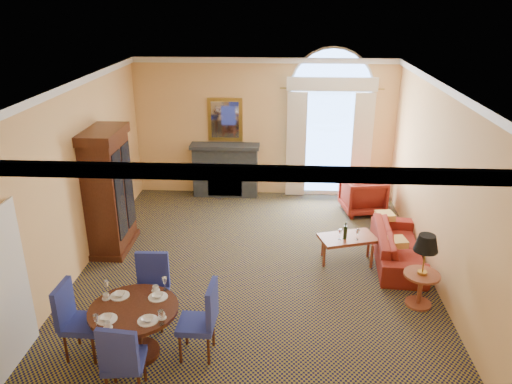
# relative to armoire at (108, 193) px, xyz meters

# --- Properties ---
(ground) EXTENTS (7.50, 7.50, 0.00)m
(ground) POSITION_rel_armoire_xyz_m (2.72, -0.78, -1.11)
(ground) COLOR black
(ground) RESTS_ON ground
(room_envelope) EXTENTS (6.04, 7.52, 3.45)m
(room_envelope) POSITION_rel_armoire_xyz_m (2.69, -0.11, 1.40)
(room_envelope) COLOR #FCC478
(room_envelope) RESTS_ON ground
(armoire) EXTENTS (0.66, 1.17, 2.30)m
(armoire) POSITION_rel_armoire_xyz_m (0.00, 0.00, 0.00)
(armoire) COLOR #37170C
(armoire) RESTS_ON ground
(dining_table) EXTENTS (1.16, 1.16, 0.93)m
(dining_table) POSITION_rel_armoire_xyz_m (1.29, -2.98, -0.57)
(dining_table) COLOR #37170C
(dining_table) RESTS_ON ground
(dining_chair_north) EXTENTS (0.48, 0.50, 1.06)m
(dining_chair_north) POSITION_rel_armoire_xyz_m (1.32, -2.21, -0.50)
(dining_chair_north) COLOR navy
(dining_chair_north) RESTS_ON ground
(dining_chair_south) EXTENTS (0.52, 0.54, 1.06)m
(dining_chair_south) POSITION_rel_armoire_xyz_m (1.37, -3.77, -0.50)
(dining_chair_south) COLOR navy
(dining_chair_south) RESTS_ON ground
(dining_chair_east) EXTENTS (0.51, 0.50, 1.06)m
(dining_chair_east) POSITION_rel_armoire_xyz_m (2.19, -2.92, -0.50)
(dining_chair_east) COLOR navy
(dining_chair_east) RESTS_ON ground
(dining_chair_west) EXTENTS (0.50, 0.49, 1.06)m
(dining_chair_west) POSITION_rel_armoire_xyz_m (0.51, -3.01, -0.50)
(dining_chair_west) COLOR navy
(dining_chair_west) RESTS_ON ground
(sofa) EXTENTS (0.93, 2.07, 0.59)m
(sofa) POSITION_rel_armoire_xyz_m (5.27, -0.21, -0.82)
(sofa) COLOR maroon
(sofa) RESTS_ON ground
(armchair) EXTENTS (1.00, 1.02, 0.81)m
(armchair) POSITION_rel_armoire_xyz_m (4.93, 1.95, -0.71)
(armchair) COLOR maroon
(armchair) RESTS_ON ground
(coffee_table) EXTENTS (1.10, 0.81, 0.82)m
(coffee_table) POSITION_rel_armoire_xyz_m (4.35, -0.31, -0.66)
(coffee_table) COLOR brown
(coffee_table) RESTS_ON ground
(side_table) EXTENTS (0.55, 0.55, 1.17)m
(side_table) POSITION_rel_armoire_xyz_m (5.32, -1.59, -0.35)
(side_table) COLOR brown
(side_table) RESTS_ON ground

